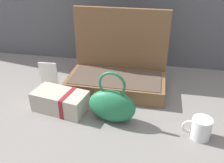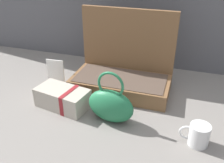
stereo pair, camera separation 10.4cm
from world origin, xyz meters
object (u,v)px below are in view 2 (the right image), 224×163
object	(u,v)px
teal_pouch_handbag	(111,105)
info_card_left	(56,72)
cream_toiletry_bag	(63,98)
coffee_mug	(198,135)
open_suitcase	(123,72)

from	to	relation	value
teal_pouch_handbag	info_card_left	size ratio (longest dim) A/B	1.67
cream_toiletry_bag	coffee_mug	size ratio (longest dim) A/B	2.31
coffee_mug	teal_pouch_handbag	bearing A→B (deg)	173.90
open_suitcase	cream_toiletry_bag	bearing A→B (deg)	-129.56
teal_pouch_handbag	info_card_left	bearing A→B (deg)	150.09
teal_pouch_handbag	coffee_mug	bearing A→B (deg)	-6.10
cream_toiletry_bag	teal_pouch_handbag	bearing A→B (deg)	-7.50
cream_toiletry_bag	info_card_left	distance (m)	0.24
open_suitcase	coffee_mug	world-z (taller)	open_suitcase
cream_toiletry_bag	coffee_mug	xyz separation A→B (m)	(0.61, -0.07, -0.00)
info_card_left	cream_toiletry_bag	bearing A→B (deg)	-56.02
open_suitcase	coffee_mug	xyz separation A→B (m)	(0.39, -0.33, -0.05)
teal_pouch_handbag	cream_toiletry_bag	distance (m)	0.25
teal_pouch_handbag	coffee_mug	distance (m)	0.37
cream_toiletry_bag	coffee_mug	distance (m)	0.61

